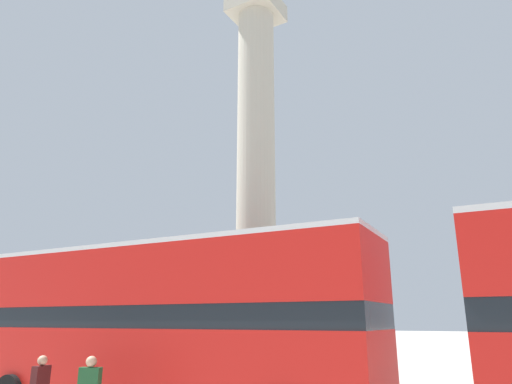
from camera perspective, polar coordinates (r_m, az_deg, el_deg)
The scene contains 4 objects.
ground_plane at distance 19.30m, azimuth 0.00°, elevation -22.89°, with size 200.00×200.00×0.00m, color #ADA89E.
monument_column at distance 19.37m, azimuth 0.00°, elevation -7.21°, with size 6.10×6.10×18.53m.
bus_a at distance 12.73m, azimuth -11.50°, elevation -15.44°, with size 11.53×3.29×4.34m.
street_lamp at distance 19.27m, azimuth -14.09°, elevation -14.38°, with size 0.39×0.39×5.07m.
Camera 1 is at (9.66, -16.54, 2.40)m, focal length 32.00 mm.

